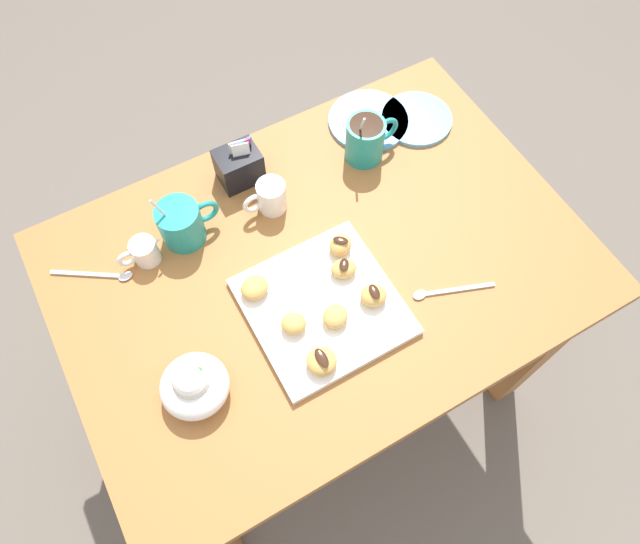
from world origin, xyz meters
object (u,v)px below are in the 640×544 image
(coffee_mug_teal_right, at_px, (366,139))
(sugar_caddy, at_px, (239,166))
(beignet_4, at_px, (322,361))
(beignet_6, at_px, (254,288))
(saucer_sky_left, at_px, (417,119))
(dining_table, at_px, (322,292))
(cream_pitcher_white, at_px, (271,196))
(chocolate_sauce_pitcher, at_px, (144,251))
(beignet_2, at_px, (374,296))
(saucer_sky_right, at_px, (368,121))
(coffee_mug_teal_left, at_px, (182,223))
(beignet_3, at_px, (341,246))
(beignet_5, at_px, (344,269))
(beignet_0, at_px, (335,316))
(ice_cream_bowl, at_px, (194,385))
(pastry_plate_square, at_px, (323,306))
(beignet_1, at_px, (294,324))

(coffee_mug_teal_right, bearing_deg, sugar_caddy, 163.86)
(beignet_4, height_order, beignet_6, beignet_4)
(saucer_sky_left, bearing_deg, dining_table, -149.79)
(cream_pitcher_white, bearing_deg, chocolate_sauce_pitcher, 177.74)
(coffee_mug_teal_right, height_order, beignet_4, coffee_mug_teal_right)
(beignet_2, bearing_deg, saucer_sky_right, 59.44)
(dining_table, height_order, beignet_4, beignet_4)
(coffee_mug_teal_right, bearing_deg, chocolate_sauce_pitcher, -178.66)
(coffee_mug_teal_left, relative_size, cream_pitcher_white, 1.32)
(sugar_caddy, distance_m, saucer_sky_right, 0.32)
(chocolate_sauce_pitcher, xyz_separation_m, saucer_sky_right, (0.57, 0.09, -0.03))
(cream_pitcher_white, xyz_separation_m, sugar_caddy, (-0.02, 0.10, 0.00))
(sugar_caddy, bearing_deg, beignet_3, -71.32)
(coffee_mug_teal_left, height_order, beignet_5, coffee_mug_teal_left)
(beignet_0, bearing_deg, beignet_5, 50.64)
(cream_pitcher_white, bearing_deg, beignet_3, -68.37)
(ice_cream_bowl, height_order, beignet_6, ice_cream_bowl)
(saucer_sky_right, bearing_deg, beignet_3, -130.56)
(coffee_mug_teal_left, relative_size, chocolate_sauce_pitcher, 1.51)
(saucer_sky_right, relative_size, beignet_6, 3.35)
(cream_pitcher_white, bearing_deg, ice_cream_bowl, -135.78)
(ice_cream_bowl, relative_size, chocolate_sauce_pitcher, 1.32)
(pastry_plate_square, xyz_separation_m, beignet_6, (-0.10, 0.09, 0.02))
(dining_table, bearing_deg, saucer_sky_left, 30.21)
(dining_table, height_order, pastry_plate_square, pastry_plate_square)
(coffee_mug_teal_right, relative_size, cream_pitcher_white, 1.43)
(sugar_caddy, bearing_deg, beignet_6, -110.02)
(saucer_sky_left, relative_size, beignet_4, 2.93)
(ice_cream_bowl, distance_m, beignet_4, 0.22)
(sugar_caddy, relative_size, saucer_sky_left, 0.66)
(sugar_caddy, height_order, beignet_2, sugar_caddy)
(coffee_mug_teal_right, bearing_deg, saucer_sky_right, 53.49)
(cream_pitcher_white, height_order, saucer_sky_right, cream_pitcher_white)
(beignet_0, bearing_deg, beignet_6, 129.48)
(sugar_caddy, relative_size, beignet_4, 1.93)
(ice_cream_bowl, distance_m, beignet_1, 0.21)
(beignet_0, bearing_deg, cream_pitcher_white, 86.70)
(cream_pitcher_white, distance_m, chocolate_sauce_pitcher, 0.27)
(cream_pitcher_white, bearing_deg, beignet_1, -108.67)
(saucer_sky_right, relative_size, beignet_5, 3.60)
(coffee_mug_teal_left, distance_m, cream_pitcher_white, 0.19)
(cream_pitcher_white, height_order, saucer_sky_left, cream_pitcher_white)
(pastry_plate_square, bearing_deg, beignet_3, 43.71)
(sugar_caddy, relative_size, beignet_1, 2.29)
(beignet_6, bearing_deg, coffee_mug_teal_right, 27.64)
(pastry_plate_square, distance_m, ice_cream_bowl, 0.28)
(coffee_mug_teal_left, relative_size, beignet_5, 2.73)
(pastry_plate_square, distance_m, beignet_1, 0.07)
(sugar_caddy, bearing_deg, beignet_5, -77.25)
(saucer_sky_left, bearing_deg, beignet_0, -140.45)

